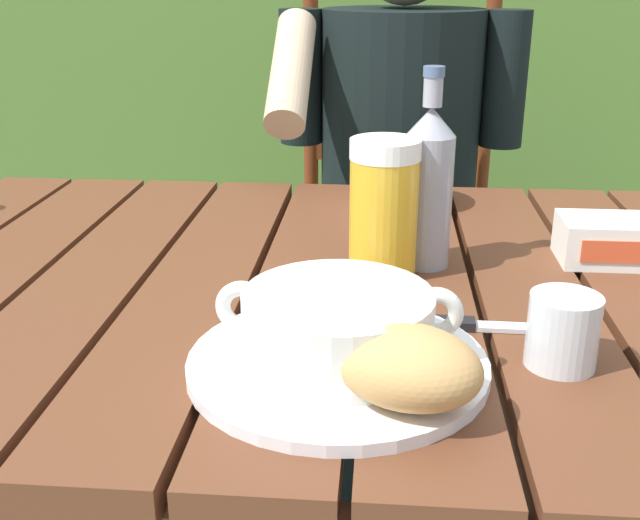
# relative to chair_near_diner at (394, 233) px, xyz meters

# --- Properties ---
(dining_table) EXTENTS (1.17, 0.84, 0.73)m
(dining_table) POSITION_rel_chair_near_diner_xyz_m (-0.12, -0.86, 0.14)
(dining_table) COLOR #59311D
(dining_table) RESTS_ON ground_plane
(hedge_backdrop) EXTENTS (3.59, 0.83, 2.12)m
(hedge_backdrop) POSITION_rel_chair_near_diner_xyz_m (-0.23, 0.94, 0.38)
(hedge_backdrop) COLOR #4C712E
(hedge_backdrop) RESTS_ON ground_plane
(chair_near_diner) EXTENTS (0.46, 0.45, 1.03)m
(chair_near_diner) POSITION_rel_chair_near_diner_xyz_m (0.00, 0.00, 0.00)
(chair_near_diner) COLOR #5E2911
(chair_near_diner) RESTS_ON ground_plane
(person_eating) EXTENTS (0.48, 0.47, 1.21)m
(person_eating) POSITION_rel_chair_near_diner_xyz_m (-0.00, -0.20, 0.22)
(person_eating) COLOR black
(person_eating) RESTS_ON ground_plane
(serving_plate) EXTENTS (0.28, 0.28, 0.01)m
(serving_plate) POSITION_rel_chair_near_diner_xyz_m (-0.07, -1.09, 0.24)
(serving_plate) COLOR white
(serving_plate) RESTS_ON dining_table
(soup_bowl) EXTENTS (0.22, 0.17, 0.07)m
(soup_bowl) POSITION_rel_chair_near_diner_xyz_m (-0.07, -1.09, 0.28)
(soup_bowl) COLOR white
(soup_bowl) RESTS_ON serving_plate
(bread_roll) EXTENTS (0.15, 0.13, 0.07)m
(bread_roll) POSITION_rel_chair_near_diner_xyz_m (-0.01, -1.16, 0.28)
(bread_roll) COLOR tan
(bread_roll) RESTS_ON serving_plate
(beer_glass) EXTENTS (0.08, 0.08, 0.17)m
(beer_glass) POSITION_rel_chair_near_diner_xyz_m (-0.03, -0.85, 0.32)
(beer_glass) COLOR gold
(beer_glass) RESTS_ON dining_table
(beer_bottle) EXTENTS (0.06, 0.06, 0.24)m
(beer_bottle) POSITION_rel_chair_near_diner_xyz_m (0.02, -0.81, 0.34)
(beer_bottle) COLOR #90909B
(beer_bottle) RESTS_ON dining_table
(water_glass_small) EXTENTS (0.07, 0.07, 0.07)m
(water_glass_small) POSITION_rel_chair_near_diner_xyz_m (0.14, -1.07, 0.27)
(water_glass_small) COLOR silver
(water_glass_small) RESTS_ON dining_table
(butter_tub) EXTENTS (0.11, 0.09, 0.06)m
(butter_tub) POSITION_rel_chair_near_diner_xyz_m (0.25, -0.78, 0.26)
(butter_tub) COLOR white
(butter_tub) RESTS_ON dining_table
(table_knife) EXTENTS (0.17, 0.02, 0.01)m
(table_knife) POSITION_rel_chair_near_diner_xyz_m (0.06, -1.00, 0.24)
(table_knife) COLOR silver
(table_knife) RESTS_ON dining_table
(diner_bowl) EXTENTS (0.15, 0.15, 0.06)m
(diner_bowl) POSITION_rel_chair_near_diner_xyz_m (-0.00, -0.55, 0.26)
(diner_bowl) COLOR white
(diner_bowl) RESTS_ON dining_table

